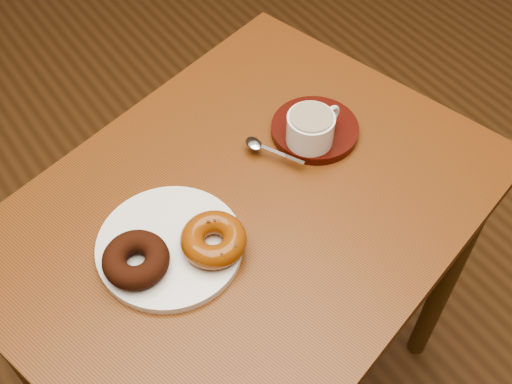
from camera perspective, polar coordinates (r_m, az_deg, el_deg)
ground at (r=1.83m, az=2.29°, el=-8.11°), size 6.00×6.00×0.00m
cafe_table at (r=1.13m, az=-0.83°, el=-4.92°), size 0.93×0.79×0.76m
donut_plate at (r=0.98m, az=-7.68°, el=-4.79°), size 0.22×0.22×0.01m
donut_cinnamon at (r=0.95m, az=-10.63°, el=-5.93°), size 0.14×0.14×0.04m
donut_caramel at (r=0.95m, az=-3.81°, el=-4.24°), size 0.10×0.10×0.04m
saucer at (r=1.13m, az=5.24°, el=5.54°), size 0.20×0.20×0.02m
coffee_cup at (r=1.08m, az=4.92°, el=5.70°), size 0.11×0.08×0.06m
teaspoon at (r=1.08m, az=0.29°, el=4.15°), size 0.06×0.10×0.01m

